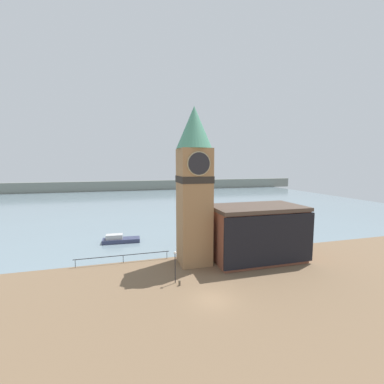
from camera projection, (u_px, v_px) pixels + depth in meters
The scene contains 9 objects.
ground_plane at pixel (213, 299), 25.90m from camera, with size 160.00×160.00×0.00m, color brown.
water at pixel (145, 201), 95.56m from camera, with size 160.00×120.00×0.00m.
far_shoreline at pixel (138, 186), 133.58m from camera, with size 180.00×3.00×5.00m.
pier_railing at pixel (123, 256), 35.48m from camera, with size 12.86×0.08×1.09m.
clock_tower at pixel (194, 182), 34.45m from camera, with size 4.76×4.76×21.17m.
pier_building at pixel (257, 233), 36.56m from camera, with size 13.02×7.57×7.76m.
boat_near at pixel (119, 239), 44.79m from camera, with size 6.42×2.48×1.46m.
mooring_bollard_near at pixel (180, 283), 28.86m from camera, with size 0.25×0.25×0.62m.
lamp_post at pixel (175, 261), 29.23m from camera, with size 0.32×0.32×3.77m.
Camera 1 is at (-8.65, -23.09, 13.62)m, focal length 24.00 mm.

